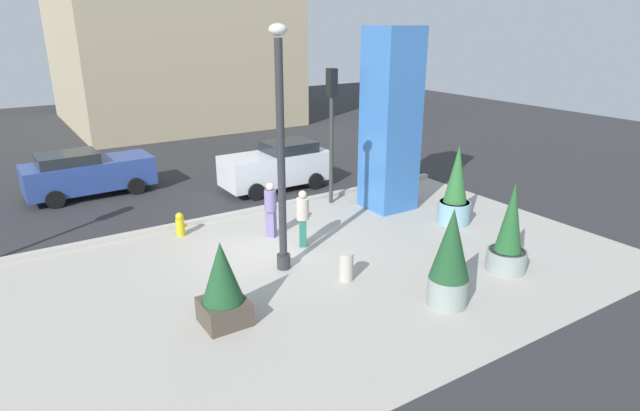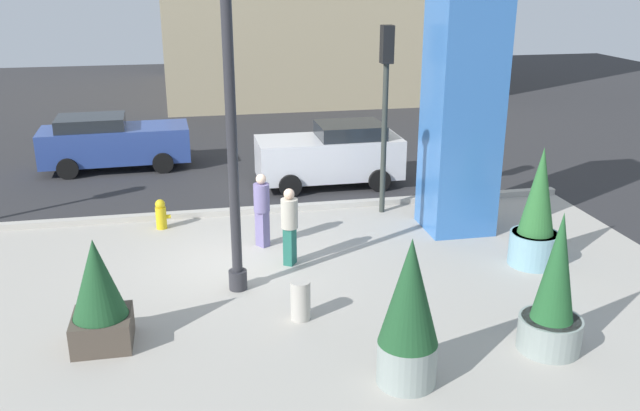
# 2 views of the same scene
# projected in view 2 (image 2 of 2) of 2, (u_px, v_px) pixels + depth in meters

# --- Properties ---
(ground_plane) EXTENTS (60.00, 60.00, 0.00)m
(ground_plane) POSITION_uv_depth(u_px,v_px,m) (231.00, 204.00, 18.26)
(ground_plane) COLOR #2D2D30
(plaza_pavement) EXTENTS (18.00, 10.00, 0.02)m
(plaza_pavement) POSITION_uv_depth(u_px,v_px,m) (254.00, 306.00, 12.70)
(plaza_pavement) COLOR #ADA89E
(plaza_pavement) RESTS_ON ground_plane
(curb_strip) EXTENTS (18.00, 0.24, 0.16)m
(curb_strip) POSITION_uv_depth(u_px,v_px,m) (233.00, 212.00, 17.42)
(curb_strip) COLOR #B7B2A8
(curb_strip) RESTS_ON ground_plane
(lamp_post) EXTENTS (0.44, 0.44, 6.18)m
(lamp_post) POSITION_uv_depth(u_px,v_px,m) (232.00, 141.00, 12.38)
(lamp_post) COLOR #2D2D33
(lamp_post) RESTS_ON ground_plane
(art_pillar_blue) EXTENTS (1.51, 1.51, 6.09)m
(art_pillar_blue) POSITION_uv_depth(u_px,v_px,m) (462.00, 104.00, 15.56)
(art_pillar_blue) COLOR #3870BC
(art_pillar_blue) RESTS_ON ground_plane
(potted_plant_mid_plaza) EXTENTS (1.03, 1.03, 2.59)m
(potted_plant_mid_plaza) POSITION_uv_depth(u_px,v_px,m) (537.00, 216.00, 14.14)
(potted_plant_mid_plaza) COLOR #7AA8B7
(potted_plant_mid_plaza) RESTS_ON ground_plane
(potted_plant_near_left) EXTENTS (0.91, 0.91, 2.37)m
(potted_plant_near_left) POSITION_uv_depth(u_px,v_px,m) (409.00, 313.00, 9.96)
(potted_plant_near_left) COLOR gray
(potted_plant_near_left) RESTS_ON ground_plane
(potted_plant_curbside) EXTENTS (1.03, 1.03, 2.42)m
(potted_plant_curbside) POSITION_uv_depth(u_px,v_px,m) (554.00, 296.00, 10.93)
(potted_plant_curbside) COLOR gray
(potted_plant_curbside) RESTS_ON ground_plane
(potted_plant_near_right) EXTENTS (0.96, 0.96, 1.91)m
(potted_plant_near_right) POSITION_uv_depth(u_px,v_px,m) (99.00, 295.00, 11.07)
(potted_plant_near_right) COLOR #4C4238
(potted_plant_near_right) RESTS_ON ground_plane
(fire_hydrant) EXTENTS (0.36, 0.26, 0.75)m
(fire_hydrant) POSITION_uv_depth(u_px,v_px,m) (161.00, 214.00, 16.38)
(fire_hydrant) COLOR gold
(fire_hydrant) RESTS_ON ground_plane
(concrete_bollard) EXTENTS (0.36, 0.36, 0.75)m
(concrete_bollard) POSITION_uv_depth(u_px,v_px,m) (300.00, 300.00, 12.09)
(concrete_bollard) COLOR #B2ADA3
(concrete_bollard) RESTS_ON ground_plane
(traffic_light_corner) EXTENTS (0.28, 0.42, 4.73)m
(traffic_light_corner) POSITION_uv_depth(u_px,v_px,m) (385.00, 90.00, 16.60)
(traffic_light_corner) COLOR #333833
(traffic_light_corner) RESTS_ON ground_plane
(car_curb_east) EXTENTS (4.15, 1.97, 1.81)m
(car_curb_east) POSITION_uv_depth(u_px,v_px,m) (331.00, 155.00, 19.60)
(car_curb_east) COLOR silver
(car_curb_east) RESTS_ON ground_plane
(car_passing_lane) EXTENTS (4.59, 2.09, 1.70)m
(car_passing_lane) POSITION_uv_depth(u_px,v_px,m) (113.00, 142.00, 21.25)
(car_passing_lane) COLOR #2D4793
(car_passing_lane) RESTS_ON ground_plane
(pedestrian_by_curb) EXTENTS (0.50, 0.50, 1.70)m
(pedestrian_by_curb) POSITION_uv_depth(u_px,v_px,m) (290.00, 223.00, 14.19)
(pedestrian_by_curb) COLOR #236656
(pedestrian_by_curb) RESTS_ON ground_plane
(pedestrian_on_sidewalk) EXTENTS (0.50, 0.50, 1.72)m
(pedestrian_on_sidewalk) POSITION_uv_depth(u_px,v_px,m) (262.00, 207.00, 15.14)
(pedestrian_on_sidewalk) COLOR slate
(pedestrian_on_sidewalk) RESTS_ON ground_plane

